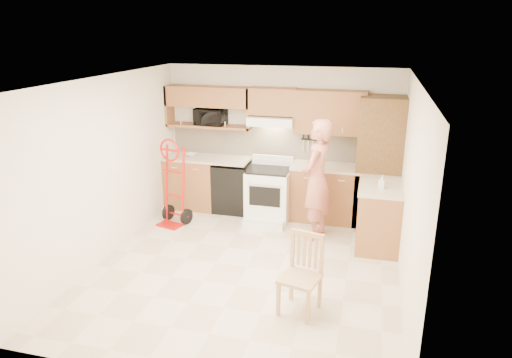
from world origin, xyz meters
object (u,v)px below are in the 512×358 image
at_px(person, 317,180).
at_px(dining_chair, 300,276).
at_px(range, 268,191).
at_px(hand_truck, 172,187).
at_px(microwave, 211,117).

height_order(person, dining_chair, person).
height_order(range, hand_truck, hand_truck).
relative_size(microwave, dining_chair, 0.56).
xyz_separation_m(hand_truck, dining_chair, (2.42, -1.96, -0.19)).
relative_size(microwave, range, 0.50).
xyz_separation_m(microwave, range, (1.13, -0.45, -1.11)).
xyz_separation_m(microwave, dining_chair, (2.08, -2.94, -1.17)).
bearing_deg(person, range, -103.80).
bearing_deg(range, dining_chair, -69.21).
bearing_deg(person, dining_chair, 16.03).
height_order(microwave, range, microwave).
bearing_deg(person, microwave, -100.86).
bearing_deg(person, hand_truck, -74.45).
bearing_deg(hand_truck, dining_chair, -23.75).
xyz_separation_m(person, dining_chair, (0.10, -2.05, -0.47)).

